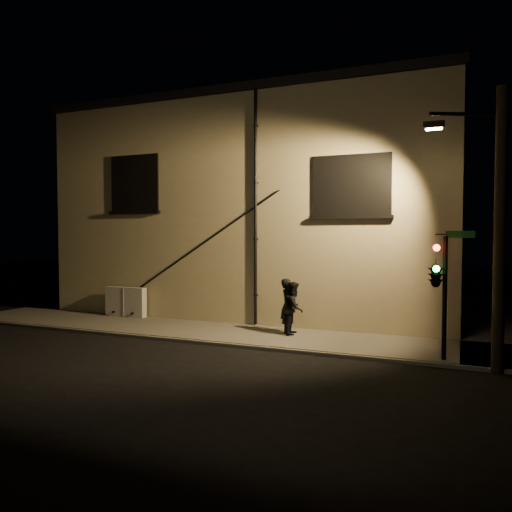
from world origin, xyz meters
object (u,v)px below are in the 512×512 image
at_px(pedestrian_b, 294,308).
at_px(streetlamp_pole, 495,221).
at_px(traffic_signal, 436,273).
at_px(utility_cabinet, 126,302).
at_px(pedestrian_a, 287,306).

height_order(pedestrian_b, streetlamp_pole, streetlamp_pole).
distance_m(pedestrian_b, traffic_signal, 4.97).
bearing_deg(pedestrian_b, traffic_signal, -118.25).
xyz_separation_m(utility_cabinet, traffic_signal, (11.70, -2.51, 1.67)).
xyz_separation_m(utility_cabinet, streetlamp_pole, (13.03, -2.72, 2.99)).
bearing_deg(pedestrian_b, pedestrian_a, 54.15).
height_order(pedestrian_a, pedestrian_b, pedestrian_a).
xyz_separation_m(utility_cabinet, pedestrian_a, (6.99, -0.62, 0.32)).
bearing_deg(traffic_signal, streetlamp_pole, -8.72).
bearing_deg(streetlamp_pole, pedestrian_a, 160.87).
height_order(pedestrian_a, traffic_signal, traffic_signal).
relative_size(utility_cabinet, streetlamp_pole, 0.26).
relative_size(utility_cabinet, traffic_signal, 0.53).
height_order(traffic_signal, streetlamp_pole, streetlamp_pole).
bearing_deg(utility_cabinet, streetlamp_pole, -11.78).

